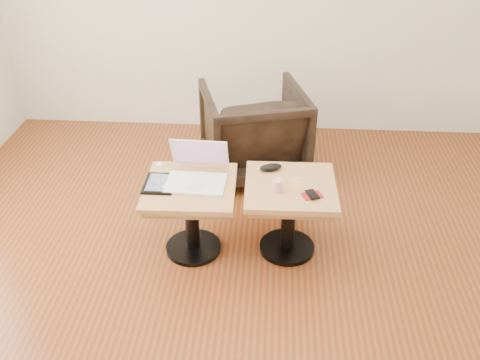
# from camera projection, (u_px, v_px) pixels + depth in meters

# --- Properties ---
(room_shell) EXTENTS (4.52, 4.52, 2.71)m
(room_shell) POSITION_uv_depth(u_px,v_px,m) (230.00, 81.00, 2.59)
(room_shell) COLOR brown
(room_shell) RESTS_ON ground
(side_table_left) EXTENTS (0.58, 0.58, 0.52)m
(side_table_left) POSITION_uv_depth(u_px,v_px,m) (191.00, 202.00, 3.41)
(side_table_left) COLOR black
(side_table_left) RESTS_ON ground
(side_table_right) EXTENTS (0.58, 0.58, 0.52)m
(side_table_right) POSITION_uv_depth(u_px,v_px,m) (290.00, 202.00, 3.42)
(side_table_right) COLOR black
(side_table_right) RESTS_ON ground
(laptop) EXTENTS (0.38, 0.37, 0.25)m
(laptop) POSITION_uv_depth(u_px,v_px,m) (197.00, 173.00, 3.37)
(laptop) COLOR white
(laptop) RESTS_ON side_table_left
(tablet) EXTENTS (0.19, 0.24, 0.02)m
(tablet) POSITION_uv_depth(u_px,v_px,m) (160.00, 183.00, 3.34)
(tablet) COLOR black
(tablet) RESTS_ON side_table_left
(charging_adapter) EXTENTS (0.05, 0.05, 0.02)m
(charging_adapter) POSITION_uv_depth(u_px,v_px,m) (160.00, 165.00, 3.54)
(charging_adapter) COLOR white
(charging_adapter) RESTS_ON side_table_left
(glasses_case) EXTENTS (0.16, 0.11, 0.05)m
(glasses_case) POSITION_uv_depth(u_px,v_px,m) (271.00, 167.00, 3.48)
(glasses_case) COLOR black
(glasses_case) RESTS_ON side_table_right
(striped_cup) EXTENTS (0.06, 0.06, 0.08)m
(striped_cup) POSITION_uv_depth(u_px,v_px,m) (277.00, 186.00, 3.26)
(striped_cup) COLOR #EB4B81
(striped_cup) RESTS_ON side_table_right
(earbuds_tangle) EXTENTS (0.07, 0.05, 0.01)m
(earbuds_tangle) POSITION_uv_depth(u_px,v_px,m) (297.00, 179.00, 3.39)
(earbuds_tangle) COLOR white
(earbuds_tangle) RESTS_ON side_table_right
(phone_on_sleeve) EXTENTS (0.14, 0.12, 0.01)m
(phone_on_sleeve) POSITION_uv_depth(u_px,v_px,m) (312.00, 195.00, 3.24)
(phone_on_sleeve) COLOR maroon
(phone_on_sleeve) RESTS_ON side_table_right
(armchair) EXTENTS (0.96, 0.98, 0.73)m
(armchair) POSITION_uv_depth(u_px,v_px,m) (254.00, 131.00, 4.32)
(armchair) COLOR black
(armchair) RESTS_ON ground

